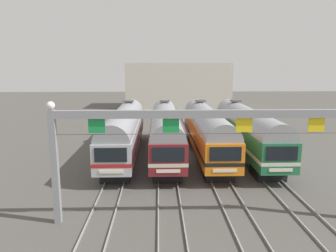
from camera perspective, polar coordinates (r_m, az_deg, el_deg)
ground_plane at (r=31.94m, az=3.20°, el=-5.33°), size 160.00×160.00×0.00m
track_bed at (r=48.45m, az=1.50°, el=0.33°), size 13.63×70.00×0.15m
commuter_train_stainless at (r=31.37m, az=-7.86°, el=-0.66°), size 2.88×18.06×5.05m
commuter_train_maroon at (r=31.19m, az=-0.45°, el=-0.62°), size 2.88×18.06×5.05m
commuter_train_orange at (r=31.54m, az=6.91°, el=-0.57°), size 2.88×18.06×5.05m
commuter_train_green at (r=32.39m, az=14.00°, el=-0.52°), size 2.88×18.06×5.05m
catenary_gantry at (r=17.68m, az=7.08°, el=-1.51°), size 17.37×0.44×6.97m
maintenance_building at (r=69.34m, az=1.75°, el=7.32°), size 21.67×10.00×9.39m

